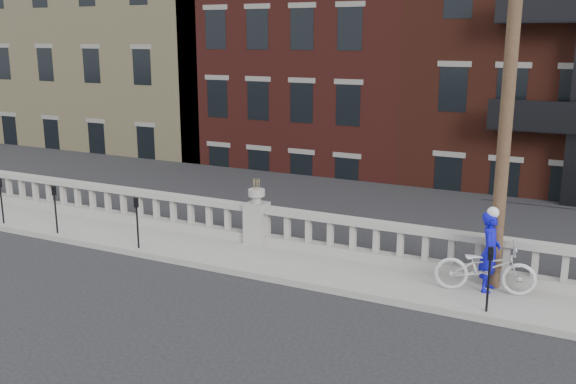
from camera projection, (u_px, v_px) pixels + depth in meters
name	position (u px, v px, depth m)	size (l,w,h in m)	color
ground	(167.00, 300.00, 13.84)	(120.00, 120.00, 0.00)	black
sidewalk	(239.00, 256.00, 16.43)	(32.00, 2.20, 0.15)	gray
balustrade	(257.00, 225.00, 17.12)	(28.00, 0.34, 1.03)	gray
planter_pedestal	(257.00, 218.00, 17.07)	(0.55, 0.55, 1.76)	gray
lower_level	(449.00, 95.00, 32.97)	(80.00, 44.00, 20.80)	#605E59
utility_pole	(512.00, 52.00, 13.02)	(1.60, 0.28, 10.00)	#422D1E
parking_meter_a	(1.00, 196.00, 18.80)	(0.10, 0.09, 1.36)	black
parking_meter_b	(55.00, 204.00, 17.85)	(0.10, 0.09, 1.36)	black
parking_meter_c	(137.00, 217.00, 16.59)	(0.10, 0.09, 1.36)	black
parking_meter_d	(489.00, 272.00, 12.71)	(0.10, 0.09, 1.36)	black
bicycle	(485.00, 267.00, 13.77)	(0.74, 2.12, 1.11)	silver
cyclist	(490.00, 251.00, 13.79)	(0.65, 0.42, 1.77)	#0C0CB4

